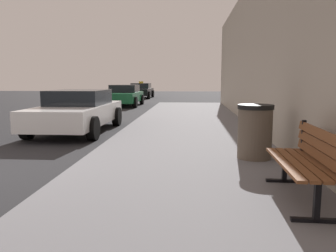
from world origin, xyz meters
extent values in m
cube|color=slate|center=(4.00, 0.00, 0.07)|extent=(4.00, 32.00, 0.15)
cube|color=brown|center=(5.11, -0.95, 0.60)|extent=(0.16, 1.58, 0.04)
cube|color=brown|center=(5.24, -0.95, 0.60)|extent=(0.16, 1.58, 0.04)
cube|color=brown|center=(5.36, -0.95, 0.60)|extent=(0.16, 1.58, 0.04)
cube|color=brown|center=(5.49, -0.96, 0.60)|extent=(0.16, 1.58, 0.04)
cube|color=brown|center=(5.52, -0.96, 0.70)|extent=(0.11, 1.58, 0.11)
cube|color=brown|center=(5.52, -0.96, 0.83)|extent=(0.11, 1.58, 0.11)
cube|color=brown|center=(5.52, -0.96, 0.96)|extent=(0.11, 1.58, 0.11)
cube|color=black|center=(5.28, -1.62, 0.38)|extent=(0.06, 0.06, 0.45)
cube|color=black|center=(5.28, -1.62, 0.17)|extent=(0.50, 0.08, 0.04)
cube|color=black|center=(5.32, -0.29, 0.38)|extent=(0.06, 0.06, 0.45)
cube|color=black|center=(5.32, -0.29, 0.17)|extent=(0.50, 0.08, 0.04)
cube|color=black|center=(5.55, -0.29, 0.82)|extent=(0.05, 0.05, 0.44)
cylinder|color=brown|center=(5.17, 1.17, 0.61)|extent=(0.62, 0.62, 0.91)
cylinder|color=black|center=(5.17, 1.17, 1.10)|extent=(0.65, 0.65, 0.08)
cube|color=white|center=(0.54, 4.94, 0.54)|extent=(1.79, 4.40, 0.55)
cube|color=black|center=(0.54, 5.16, 1.04)|extent=(1.58, 1.98, 0.45)
cylinder|color=black|center=(1.43, 3.53, 0.32)|extent=(0.22, 0.64, 0.64)
cylinder|color=black|center=(-0.36, 3.53, 0.32)|extent=(0.22, 0.64, 0.64)
cylinder|color=black|center=(1.43, 6.35, 0.32)|extent=(0.22, 0.64, 0.64)
cylinder|color=black|center=(-0.36, 6.35, 0.32)|extent=(0.22, 0.64, 0.64)
cube|color=#196638|center=(-0.03, 14.92, 0.54)|extent=(1.76, 4.10, 0.55)
cube|color=black|center=(-0.03, 15.13, 1.04)|extent=(1.55, 1.84, 0.45)
cylinder|color=black|center=(0.84, 13.61, 0.32)|extent=(0.22, 0.64, 0.64)
cylinder|color=black|center=(-0.91, 13.61, 0.32)|extent=(0.22, 0.64, 0.64)
cylinder|color=black|center=(0.84, 16.23, 0.32)|extent=(0.22, 0.64, 0.64)
cylinder|color=black|center=(-0.91, 16.23, 0.32)|extent=(0.22, 0.64, 0.64)
cube|color=black|center=(-0.32, 23.57, 0.54)|extent=(1.73, 4.34, 0.55)
cube|color=black|center=(-0.32, 23.79, 1.04)|extent=(1.52, 1.95, 0.45)
cube|color=yellow|center=(-0.32, 23.79, 1.35)|extent=(0.36, 0.14, 0.16)
cylinder|color=black|center=(0.54, 22.18, 0.32)|extent=(0.22, 0.64, 0.64)
cylinder|color=black|center=(-1.19, 22.18, 0.32)|extent=(0.22, 0.64, 0.64)
cylinder|color=black|center=(0.54, 24.96, 0.32)|extent=(0.22, 0.64, 0.64)
cylinder|color=black|center=(-1.19, 24.96, 0.32)|extent=(0.22, 0.64, 0.64)
camera|label=1|loc=(3.99, -4.93, 1.59)|focal=35.47mm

